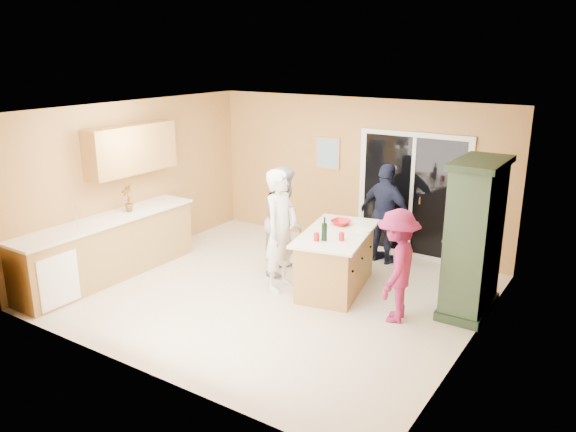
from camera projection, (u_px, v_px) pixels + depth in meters
The scene contains 22 objects.
floor at pixel (276, 292), 8.10m from camera, with size 5.50×5.50×0.00m, color beige.
ceiling at pixel (274, 110), 7.36m from camera, with size 5.50×5.00×0.10m, color white.
wall_back at pixel (356, 173), 9.74m from camera, with size 5.50×0.10×2.60m, color #E5B35E.
wall_front at pixel (137, 261), 5.72m from camera, with size 5.50×0.10×2.60m, color #E5B35E.
wall_left at pixel (136, 181), 9.16m from camera, with size 0.10×5.00×2.60m, color #E5B35E.
wall_right at pixel (477, 241), 6.29m from camera, with size 0.10×5.00×2.60m, color #E5B35E.
left_cabinet_run at pixel (101, 251), 8.40m from camera, with size 0.65×3.05×1.24m.
upper_cabinets at pixel (131, 149), 8.75m from camera, with size 0.35×1.60×0.75m, color #A37C3F.
sliding_door at pixel (412, 196), 9.23m from camera, with size 1.90×0.07×2.10m.
framed_picture at pixel (328, 153), 9.92m from camera, with size 0.46×0.04×0.56m.
kitchen_island at pixel (336, 262), 8.13m from camera, with size 1.21×1.80×0.87m.
green_hutch at pixel (474, 240), 7.25m from camera, with size 0.59×1.12×2.06m.
woman_white at pixel (281, 231), 8.00m from camera, with size 0.65×0.42×1.77m, color silver.
woman_grey at pixel (285, 220), 8.66m from camera, with size 0.81×0.63×1.67m, color #97989A.
woman_navy at pixel (386, 214), 9.04m from camera, with size 0.97×0.40×1.65m, color #1B1E3C.
woman_magenta at pixel (397, 266), 7.09m from camera, with size 0.95×0.55×1.48m, color #982150.
serving_bowl at pixel (341, 222), 8.32m from camera, with size 0.29×0.29×0.07m, color red.
tulip_vase at pixel (128, 198), 8.69m from camera, with size 0.23×0.16×0.44m, color #AF1F11.
tumbler_near at pixel (316, 237), 7.62m from camera, with size 0.08×0.08×0.11m, color red.
tumbler_far at pixel (342, 237), 7.63m from camera, with size 0.08×0.08×0.11m, color red.
wine_bottle at pixel (324, 231), 7.61m from camera, with size 0.08×0.08×0.33m.
white_plate at pixel (363, 230), 8.04m from camera, with size 0.23×0.23×0.02m, color white.
Camera 1 is at (4.21, -6.15, 3.37)m, focal length 35.00 mm.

